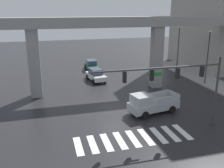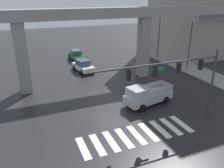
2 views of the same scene
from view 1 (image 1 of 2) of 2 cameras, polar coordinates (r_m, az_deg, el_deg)
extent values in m
plane|color=#232326|center=(26.08, 0.16, -5.79)|extent=(120.00, 120.00, 0.00)
cube|color=silver|center=(19.82, -7.60, -13.74)|extent=(0.55, 2.80, 0.01)
cube|color=silver|center=(19.96, -4.39, -13.40)|extent=(0.55, 2.80, 0.01)
cube|color=silver|center=(20.16, -1.23, -13.02)|extent=(0.55, 2.80, 0.01)
cube|color=silver|center=(20.41, 1.84, -12.62)|extent=(0.55, 2.80, 0.01)
cube|color=silver|center=(20.72, 4.82, -12.19)|extent=(0.55, 2.80, 0.01)
cube|color=silver|center=(21.09, 7.69, -11.74)|extent=(0.55, 2.80, 0.01)
cube|color=silver|center=(21.50, 10.45, -11.29)|extent=(0.55, 2.80, 0.01)
cube|color=silver|center=(21.96, 13.09, -10.83)|extent=(0.55, 2.80, 0.01)
cube|color=silver|center=(22.47, 15.61, -10.37)|extent=(0.55, 2.80, 0.01)
cube|color=gray|center=(30.19, -3.05, 13.77)|extent=(55.60, 1.80, 1.20)
cube|color=gray|center=(30.13, -17.15, 4.37)|extent=(1.30, 1.30, 7.83)
cube|color=gray|center=(33.16, 10.02, 5.95)|extent=(1.30, 1.30, 7.83)
cube|color=#A8AAAF|center=(25.42, 9.39, -4.75)|extent=(5.37, 2.84, 0.80)
cube|color=#A8AAAF|center=(24.35, 6.69, -3.48)|extent=(2.00, 2.04, 0.90)
cube|color=#3F5160|center=(24.11, 5.75, -3.66)|extent=(0.42, 1.66, 0.77)
cube|color=#A8AAAF|center=(25.19, 12.74, -3.45)|extent=(2.62, 0.60, 0.60)
cube|color=#A8AAAF|center=(26.48, 10.40, -2.30)|extent=(2.62, 0.60, 0.60)
cube|color=#A8AAAF|center=(26.65, 13.86, -2.40)|extent=(0.43, 1.74, 0.60)
cylinder|color=black|center=(24.05, 7.48, -6.99)|extent=(0.80, 0.42, 0.76)
cylinder|color=black|center=(25.45, 5.24, -5.54)|extent=(0.80, 0.42, 0.76)
cylinder|color=black|center=(25.82, 13.38, -5.61)|extent=(0.80, 0.42, 0.76)
cylinder|color=black|center=(27.13, 10.98, -4.34)|extent=(0.80, 0.42, 0.76)
cube|color=#14472D|center=(42.38, -4.67, 3.99)|extent=(1.83, 4.33, 0.64)
cube|color=#384756|center=(42.33, -4.72, 4.94)|extent=(1.53, 2.26, 0.76)
cylinder|color=black|center=(41.33, -3.17, 3.23)|extent=(0.25, 0.64, 0.64)
cylinder|color=black|center=(41.04, -5.53, 3.08)|extent=(0.25, 0.64, 0.64)
cylinder|color=black|center=(43.88, -3.84, 4.02)|extent=(0.25, 0.64, 0.64)
cylinder|color=black|center=(43.61, -6.08, 3.88)|extent=(0.25, 0.64, 0.64)
cube|color=silver|center=(36.19, -3.66, 1.76)|extent=(2.43, 4.53, 0.64)
cube|color=#384756|center=(36.10, -3.73, 2.87)|extent=(1.84, 2.45, 0.76)
cylinder|color=black|center=(35.39, -1.57, 0.91)|extent=(0.34, 0.67, 0.64)
cylinder|color=black|center=(34.78, -4.19, 0.58)|extent=(0.34, 0.67, 0.64)
cylinder|color=black|center=(37.77, -3.15, 1.92)|extent=(0.34, 0.67, 0.64)
cylinder|color=black|center=(37.21, -5.62, 1.63)|extent=(0.34, 0.67, 0.64)
cylinder|color=#38383D|center=(23.19, 22.45, -1.89)|extent=(0.18, 0.18, 6.20)
cylinder|color=#38383D|center=(19.73, 10.65, 3.54)|extent=(10.80, 0.14, 0.14)
cube|color=black|center=(21.74, 19.66, 2.66)|extent=(0.24, 0.32, 0.84)
sphere|color=red|center=(21.68, 19.73, 3.32)|extent=(0.17, 0.17, 0.17)
cube|color=black|center=(20.58, 14.60, 2.34)|extent=(0.24, 0.32, 0.84)
sphere|color=red|center=(20.52, 14.65, 3.04)|extent=(0.17, 0.17, 0.17)
cube|color=black|center=(19.60, 8.98, 1.97)|extent=(0.24, 0.32, 0.84)
sphere|color=red|center=(19.54, 9.02, 2.71)|extent=(0.17, 0.17, 0.17)
cube|color=black|center=(18.83, 2.85, 1.54)|extent=(0.24, 0.32, 0.84)
sphere|color=red|center=(18.76, 2.86, 2.31)|extent=(0.17, 0.17, 0.17)
cube|color=#19722D|center=(19.71, 9.78, 2.22)|extent=(1.10, 0.04, 0.28)
cylinder|color=#38383D|center=(35.99, 20.73, 5.29)|extent=(0.16, 0.16, 7.00)
ellipsoid|color=beige|center=(35.51, 21.34, 11.01)|extent=(0.44, 0.70, 0.24)
cylinder|color=#38383D|center=(42.40, 14.69, 7.44)|extent=(0.16, 0.16, 7.00)
ellipsoid|color=beige|center=(41.99, 15.06, 12.31)|extent=(0.44, 0.70, 0.24)
camera|label=2|loc=(3.78, -38.55, 19.49)|focal=36.46mm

